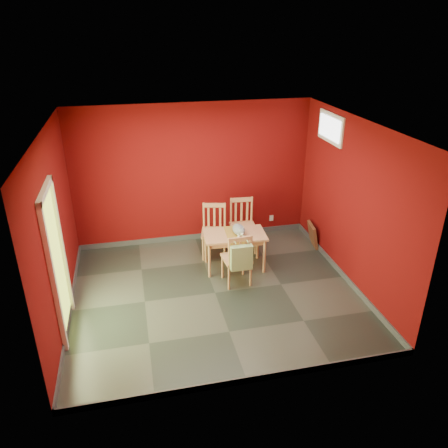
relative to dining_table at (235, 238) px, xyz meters
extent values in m
plane|color=#2D342D|center=(-0.50, -0.73, -0.58)|extent=(4.50, 4.50, 0.00)
plane|color=#620A0A|center=(-0.50, 1.27, 0.77)|extent=(4.50, 0.00, 4.50)
plane|color=#620A0A|center=(-0.50, -2.73, 0.77)|extent=(4.50, 0.00, 4.50)
plane|color=#620A0A|center=(-2.75, -0.73, 0.77)|extent=(0.00, 4.00, 4.00)
plane|color=#620A0A|center=(1.75, -0.73, 0.77)|extent=(0.00, 4.00, 4.00)
plane|color=white|center=(-0.50, -0.73, 2.12)|extent=(4.50, 4.50, 0.00)
cube|color=#3F4244|center=(-0.50, 1.26, -0.53)|extent=(4.50, 0.02, 0.10)
cube|color=#3F4244|center=(-0.50, -2.71, -0.53)|extent=(4.50, 0.02, 0.10)
cube|color=#3F4244|center=(-2.74, -0.73, -0.53)|extent=(0.03, 4.00, 0.10)
cube|color=#3F4244|center=(1.74, -0.73, -0.53)|extent=(0.03, 4.00, 0.10)
cube|color=#B7D838|center=(-2.74, -1.13, 0.44)|extent=(0.02, 0.85, 2.05)
cube|color=white|center=(-2.72, -1.59, 0.48)|extent=(0.06, 0.08, 2.13)
cube|color=white|center=(-2.72, -0.66, 0.48)|extent=(0.06, 0.08, 2.13)
cube|color=white|center=(-2.72, -1.13, 1.51)|extent=(0.06, 1.01, 0.08)
cube|color=white|center=(1.73, 0.27, 1.77)|extent=(0.03, 0.90, 0.50)
cube|color=white|center=(1.71, 0.27, 1.77)|extent=(0.02, 0.76, 0.36)
cube|color=silver|center=(1.10, 1.26, -0.28)|extent=(0.08, 0.02, 0.12)
cube|color=tan|center=(0.00, 0.00, 0.06)|extent=(1.10, 0.68, 0.04)
cube|color=tan|center=(0.00, 0.00, 0.00)|extent=(0.99, 0.57, 0.09)
cylinder|color=tan|center=(-0.49, -0.23, -0.27)|extent=(0.05, 0.05, 0.63)
cylinder|color=tan|center=(-0.46, 0.29, -0.27)|extent=(0.05, 0.05, 0.63)
cylinder|color=tan|center=(0.46, -0.29, -0.27)|extent=(0.05, 0.05, 0.63)
cylinder|color=tan|center=(0.49, 0.23, -0.27)|extent=(0.05, 0.05, 0.63)
cube|color=olive|center=(0.00, 0.00, 0.09)|extent=(0.34, 0.63, 0.01)
cube|color=olive|center=(0.00, -0.31, -0.07)|extent=(0.30, 0.03, 0.31)
cube|color=tan|center=(-0.26, 0.51, -0.11)|extent=(0.55, 0.55, 0.04)
cylinder|color=tan|center=(-0.50, 0.36, -0.36)|extent=(0.04, 0.04, 0.44)
cylinder|color=tan|center=(-0.41, 0.74, -0.36)|extent=(0.04, 0.04, 0.44)
cylinder|color=tan|center=(-0.12, 0.27, -0.36)|extent=(0.04, 0.04, 0.44)
cylinder|color=tan|center=(-0.03, 0.65, -0.36)|extent=(0.04, 0.04, 0.44)
cylinder|color=tan|center=(-0.41, 0.74, 0.15)|extent=(0.04, 0.04, 0.49)
cylinder|color=tan|center=(-0.03, 0.65, 0.15)|extent=(0.04, 0.04, 0.49)
cube|color=tan|center=(-0.22, 0.70, 0.35)|extent=(0.41, 0.13, 0.08)
cube|color=tan|center=(-0.32, 0.72, 0.11)|extent=(0.04, 0.03, 0.38)
cube|color=tan|center=(-0.22, 0.70, 0.11)|extent=(0.04, 0.03, 0.38)
cube|color=tan|center=(-0.11, 0.67, 0.11)|extent=(0.04, 0.03, 0.38)
cube|color=tan|center=(0.32, 0.60, -0.10)|extent=(0.49, 0.49, 0.04)
cylinder|color=tan|center=(0.11, 0.42, -0.35)|extent=(0.04, 0.04, 0.45)
cylinder|color=tan|center=(0.13, 0.81, -0.35)|extent=(0.04, 0.04, 0.45)
cylinder|color=tan|center=(0.51, 0.39, -0.35)|extent=(0.04, 0.04, 0.45)
cylinder|color=tan|center=(0.53, 0.79, -0.35)|extent=(0.04, 0.04, 0.45)
cylinder|color=tan|center=(0.13, 0.81, 0.17)|extent=(0.04, 0.04, 0.50)
cylinder|color=tan|center=(0.53, 0.79, 0.17)|extent=(0.04, 0.04, 0.50)
cube|color=tan|center=(0.33, 0.80, 0.37)|extent=(0.42, 0.06, 0.08)
cube|color=tan|center=(0.22, 0.81, 0.12)|extent=(0.04, 0.02, 0.39)
cube|color=tan|center=(0.33, 0.80, 0.12)|extent=(0.04, 0.02, 0.39)
cube|color=tan|center=(0.44, 0.80, 0.12)|extent=(0.04, 0.02, 0.39)
cube|color=tan|center=(-0.08, -0.47, -0.14)|extent=(0.47, 0.47, 0.04)
cylinder|color=tan|center=(0.09, -0.27, -0.37)|extent=(0.04, 0.04, 0.42)
cylinder|color=tan|center=(0.12, -0.65, -0.37)|extent=(0.04, 0.04, 0.42)
cylinder|color=tan|center=(-0.28, -0.30, -0.37)|extent=(0.04, 0.04, 0.42)
cylinder|color=tan|center=(-0.26, -0.67, -0.37)|extent=(0.04, 0.04, 0.42)
cylinder|color=tan|center=(0.12, -0.65, 0.12)|extent=(0.04, 0.04, 0.47)
cylinder|color=tan|center=(-0.26, -0.67, 0.12)|extent=(0.04, 0.04, 0.47)
cube|color=tan|center=(-0.07, -0.66, 0.31)|extent=(0.40, 0.06, 0.07)
cube|color=tan|center=(0.03, -0.65, 0.08)|extent=(0.04, 0.02, 0.36)
cube|color=tan|center=(-0.07, -0.66, 0.08)|extent=(0.04, 0.02, 0.36)
cube|color=tan|center=(-0.17, -0.67, 0.08)|extent=(0.04, 0.02, 0.36)
cube|color=#86A468|center=(-0.07, -0.74, 0.02)|extent=(0.35, 0.11, 0.42)
cylinder|color=#86A468|center=(-0.17, -0.68, 0.29)|extent=(0.02, 0.18, 0.02)
cylinder|color=#86A468|center=(0.03, -0.68, 0.29)|extent=(0.02, 0.18, 0.02)
cube|color=brown|center=(1.69, 0.48, -0.36)|extent=(0.21, 0.46, 0.45)
cube|color=black|center=(1.68, 0.48, -0.36)|extent=(0.14, 0.32, 0.31)
camera|label=1|loc=(-1.66, -6.55, 3.41)|focal=35.00mm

